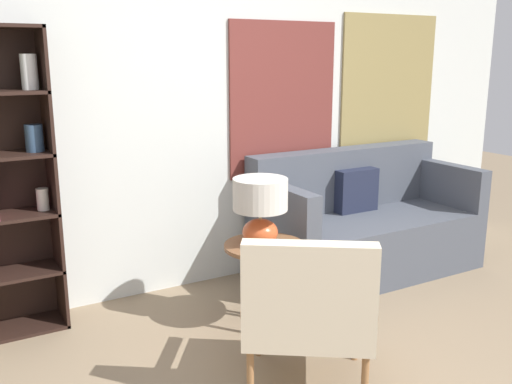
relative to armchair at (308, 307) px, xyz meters
The scene contains 5 objects.
wall_back 1.87m from the armchair, 87.26° to the left, with size 6.40×0.08×2.70m.
armchair is the anchor object (origin of this frame).
couch 1.84m from the armchair, 41.39° to the left, with size 1.75×0.82×0.94m.
side_table 0.79m from the armchair, 74.97° to the left, with size 0.50×0.50×0.54m.
table_lamp 0.85m from the armchair, 77.10° to the left, with size 0.33×0.33×0.42m.
Camera 1 is at (-1.52, -1.71, 1.67)m, focal length 40.00 mm.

